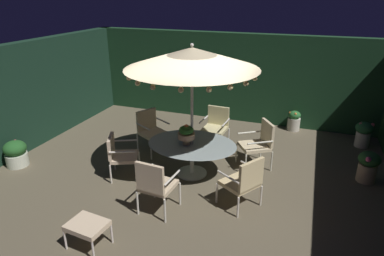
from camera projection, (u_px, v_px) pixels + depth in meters
The scene contains 17 objects.
ground_plane at pixel (189, 175), 7.08m from camera, with size 8.64×7.58×0.02m, color brown.
hedge_backdrop_rear at pixel (232, 77), 9.76m from camera, with size 8.64×0.30×2.52m, color #18371F.
hedge_backdrop_left at pixel (23, 98), 7.91m from camera, with size 0.30×7.58×2.52m, color black.
patio_dining_table at pixel (192, 148), 6.91m from camera, with size 1.85×1.45×0.71m.
patio_umbrella at pixel (192, 58), 6.21m from camera, with size 2.56×2.56×2.72m.
centerpiece_planter at pixel (186, 133), 6.74m from camera, with size 0.35×0.35×0.43m.
patio_chair_north at pixel (155, 183), 5.66m from camera, with size 0.61×0.64×1.03m.
patio_chair_northeast at pixel (244, 180), 5.83m from camera, with size 0.80×0.81×0.98m.
patio_chair_east at pixel (259, 141), 7.23m from camera, with size 0.83×0.82×1.03m.
patio_chair_southeast at pixel (216, 124), 8.18m from camera, with size 0.62×0.64×0.98m.
patio_chair_south at pixel (151, 128), 7.95m from camera, with size 0.79×0.79×1.00m.
patio_chair_southwest at pixel (120, 153), 6.84m from camera, with size 0.74×0.75×0.91m.
ottoman_footrest at pixel (87, 226), 4.98m from camera, with size 0.61×0.50×0.42m.
potted_plant_right_far at pixel (294, 120), 9.26m from camera, with size 0.34×0.34×0.55m.
potted_plant_back_left at pixel (16, 153), 7.36m from camera, with size 0.48×0.48×0.59m.
potted_plant_left_far at pixel (368, 165), 6.72m from camera, with size 0.42×0.43×0.65m.
potted_plant_front_corner at pixel (364, 133), 8.24m from camera, with size 0.41×0.41×0.64m.
Camera 1 is at (2.17, -5.77, 3.61)m, focal length 31.43 mm.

